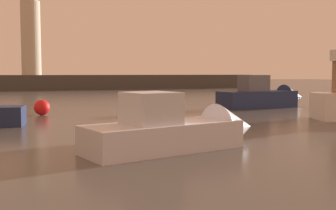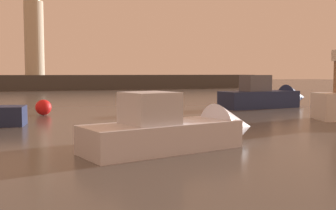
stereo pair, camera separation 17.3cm
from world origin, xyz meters
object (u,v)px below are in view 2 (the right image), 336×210
at_px(motorboat_1, 187,130).
at_px(lighthouse, 34,33).
at_px(motorboat_0, 269,97).
at_px(mooring_buoy, 43,107).

bearing_deg(motorboat_1, lighthouse, 94.20).
xyz_separation_m(motorboat_0, motorboat_1, (-12.18, -13.69, -0.17)).
relative_size(motorboat_0, motorboat_1, 1.09).
height_order(motorboat_0, mooring_buoy, motorboat_0).
relative_size(lighthouse, mooring_buoy, 13.96).
bearing_deg(motorboat_1, mooring_buoy, 108.06).
distance_m(motorboat_0, mooring_buoy, 16.51).
xyz_separation_m(motorboat_0, mooring_buoy, (-16.50, -0.44, -0.31)).
relative_size(lighthouse, motorboat_1, 1.90).
bearing_deg(lighthouse, motorboat_0, -67.87).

